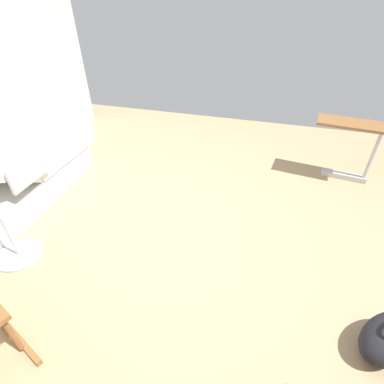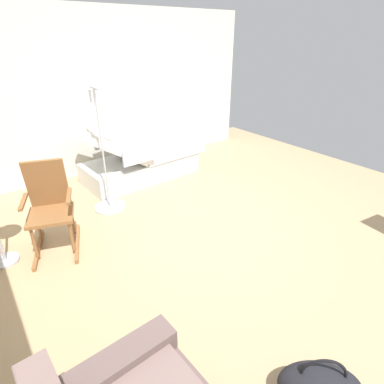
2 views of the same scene
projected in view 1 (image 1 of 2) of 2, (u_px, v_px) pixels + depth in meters
The scene contains 4 objects.
ground_plane at pixel (178, 224), 3.32m from camera, with size 7.18×7.18×0.00m, color tan.
hospital_bed at pixel (20, 175), 3.63m from camera, with size 1.09×2.11×1.10m.
overbed_table at pixel (350, 144), 3.87m from camera, with size 0.87×0.50×0.84m.
iv_pole at pixel (10, 239), 2.78m from camera, with size 0.44×0.44×1.69m.
Camera 1 is at (-0.87, 2.35, 2.22)m, focal length 26.41 mm.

